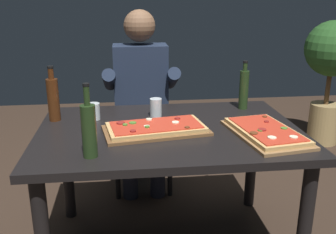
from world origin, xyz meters
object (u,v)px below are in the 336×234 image
Objects in this scene: wine_bottle_dark at (89,129)px; vinegar_bottle_green at (244,89)px; tumbler_near_camera at (156,109)px; oil_bottle_amber at (53,98)px; pizza_rectangular_front at (156,128)px; diner_chair at (141,123)px; dining_table at (169,145)px; pizza_rectangular_left at (266,132)px; tumbler_far_side at (94,111)px; seated_diner at (141,94)px; potted_plant_corner at (331,63)px.

wine_bottle_dark is 1.10m from vinegar_bottle_green.
oil_bottle_amber is at bearing -179.27° from tumbler_near_camera.
diner_chair is (-0.04, 0.90, -0.27)m from pizza_rectangular_front.
dining_table is 0.55m from wine_bottle_dark.
pizza_rectangular_front reaches higher than pizza_rectangular_left.
vinegar_bottle_green is at bearing 31.88° from pizza_rectangular_front.
oil_bottle_amber reaches higher than tumbler_near_camera.
tumbler_near_camera is at bearing 85.00° from pizza_rectangular_front.
seated_diner reaches higher than tumbler_far_side.
tumbler_far_side is (-0.02, 0.53, -0.08)m from wine_bottle_dark.
vinegar_bottle_green is at bearing 9.57° from tumbler_near_camera.
vinegar_bottle_green reaches higher than pizza_rectangular_left.
diner_chair is 0.65× the size of seated_diner.
oil_bottle_amber reaches higher than pizza_rectangular_front.
pizza_rectangular_front is at bearing 41.64° from wine_bottle_dark.
pizza_rectangular_left is (0.55, -0.12, -0.00)m from pizza_rectangular_front.
tumbler_far_side reaches higher than pizza_rectangular_left.
wine_bottle_dark is at bearing -104.78° from seated_diner.
oil_bottle_amber reaches higher than diner_chair.
tumbler_far_side is (-0.92, -0.11, -0.08)m from vinegar_bottle_green.
potted_plant_corner is at bearing 40.50° from dining_table.
dining_table is 0.48m from tumbler_far_side.
pizza_rectangular_front is 2.35m from potted_plant_corner.
dining_table is at bearing -81.32° from seated_diner.
oil_bottle_amber is at bearing 177.45° from tumbler_far_side.
oil_bottle_amber reaches higher than tumbler_far_side.
potted_plant_corner reaches higher than dining_table.
pizza_rectangular_left is at bearing 10.34° from wine_bottle_dark.
dining_table is 0.71m from oil_bottle_amber.
diner_chair is at bearing 95.50° from tumbler_near_camera.
tumbler_far_side reaches higher than pizza_rectangular_front.
vinegar_bottle_green is at bearing 86.51° from pizza_rectangular_left.
pizza_rectangular_front is 0.43× the size of seated_diner.
vinegar_bottle_green is at bearing 35.60° from wine_bottle_dark.
tumbler_near_camera is (0.02, 0.27, 0.03)m from pizza_rectangular_front.
tumbler_near_camera is at bearing -144.92° from potted_plant_corner.
wine_bottle_dark reaches higher than pizza_rectangular_left.
seated_diner is (0.00, -0.12, 0.26)m from diner_chair.
pizza_rectangular_left is at bearing -36.46° from tumbler_near_camera.
wine_bottle_dark is 0.54m from tumbler_far_side.
seated_diner is at bearing 92.74° from pizza_rectangular_front.
tumbler_near_camera is 0.36m from tumbler_far_side.
dining_table is 1.17× the size of potted_plant_corner.
dining_table is 2.63× the size of pizza_rectangular_left.
potted_plant_corner is (2.14, 1.27, 0.01)m from tumbler_far_side.
wine_bottle_dark is 0.28× the size of potted_plant_corner.
potted_plant_corner reaches higher than pizza_rectangular_left.
oil_bottle_amber is 0.24m from tumbler_far_side.
pizza_rectangular_left is 0.50m from vinegar_bottle_green.
wine_bottle_dark is 1.10× the size of vinegar_bottle_green.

